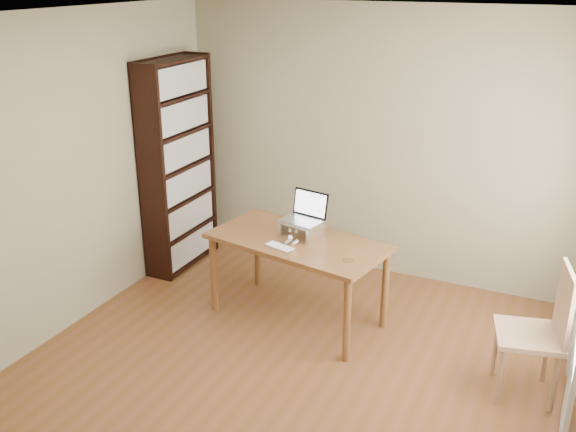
# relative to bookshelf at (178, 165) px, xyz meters

# --- Properties ---
(room) EXTENTS (4.04, 4.54, 2.64)m
(room) POSITION_rel_bookshelf_xyz_m (1.86, -1.54, 0.25)
(room) COLOR brown
(room) RESTS_ON ground
(bookshelf) EXTENTS (0.30, 0.90, 2.10)m
(bookshelf) POSITION_rel_bookshelf_xyz_m (0.00, 0.00, 0.00)
(bookshelf) COLOR black
(bookshelf) RESTS_ON ground
(desk) EXTENTS (1.60, 1.00, 0.75)m
(desk) POSITION_rel_bookshelf_xyz_m (1.55, -0.55, -0.39)
(desk) COLOR brown
(desk) RESTS_ON ground
(laptop_stand) EXTENTS (0.32, 0.25, 0.13)m
(laptop_stand) POSITION_rel_bookshelf_xyz_m (1.55, -0.47, -0.22)
(laptop_stand) COLOR silver
(laptop_stand) RESTS_ON desk
(laptop) EXTENTS (0.37, 0.34, 0.24)m
(laptop) POSITION_rel_bookshelf_xyz_m (1.55, -0.41, -0.11)
(laptop) COLOR silver
(laptop) RESTS_ON laptop_stand
(keyboard) EXTENTS (0.28, 0.18, 0.02)m
(keyboard) POSITION_rel_bookshelf_xyz_m (1.49, -0.77, -0.29)
(keyboard) COLOR silver
(keyboard) RESTS_ON desk
(coaster) EXTENTS (0.10, 0.10, 0.01)m
(coaster) POSITION_rel_bookshelf_xyz_m (2.08, -0.76, -0.30)
(coaster) COLOR brown
(coaster) RESTS_ON desk
(cat) EXTENTS (0.23, 0.47, 0.13)m
(cat) POSITION_rel_bookshelf_xyz_m (1.55, -0.44, -0.24)
(cat) COLOR #483E39
(cat) RESTS_ON desk
(chair) EXTENTS (0.53, 0.53, 1.00)m
(chair) POSITION_rel_bookshelf_xyz_m (3.53, -0.82, -0.50)
(chair) COLOR tan
(chair) RESTS_ON ground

